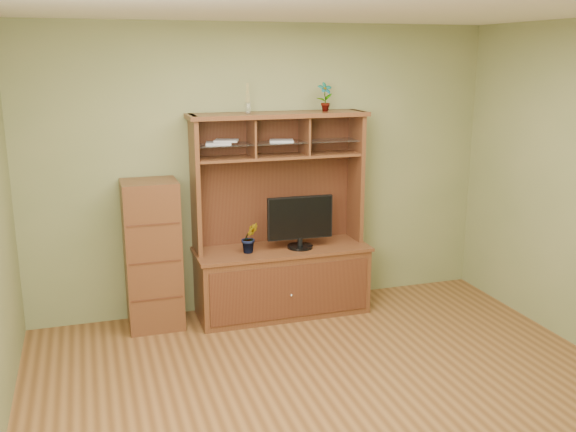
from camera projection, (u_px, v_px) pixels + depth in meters
name	position (u px, v px, depth m)	size (l,w,h in m)	color
room	(347.00, 219.00, 4.25)	(4.54, 4.04, 2.74)	brown
media_hutch	(281.00, 260.00, 6.08)	(1.66, 0.61, 1.90)	#4F2D16
monitor	(300.00, 221.00, 5.95)	(0.62, 0.24, 0.49)	black
orchid_plant	(250.00, 238.00, 5.84)	(0.16, 0.13, 0.28)	#35571D
top_plant	(325.00, 97.00, 5.91)	(0.14, 0.10, 0.27)	#395E20
reed_diffuser	(248.00, 102.00, 5.70)	(0.05, 0.05, 0.27)	silver
magazines	(242.00, 142.00, 5.77)	(0.84, 0.22, 0.04)	#B8B8BD
side_cabinet	(153.00, 255.00, 5.72)	(0.48, 0.44, 1.35)	#4F2D16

